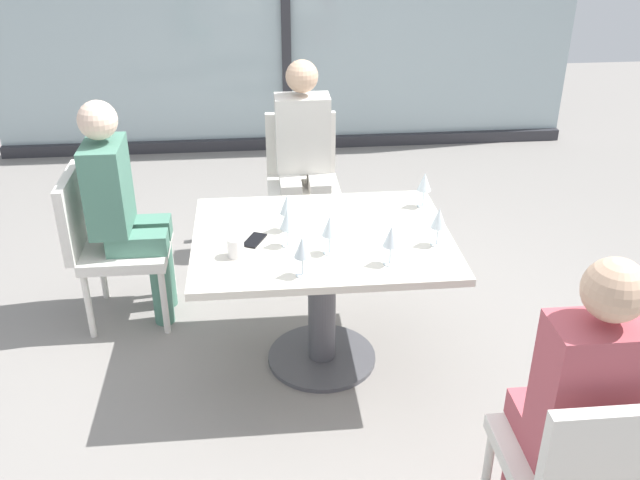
% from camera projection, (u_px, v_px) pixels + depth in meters
% --- Properties ---
extents(ground_plane, '(12.00, 12.00, 0.00)m').
position_uv_depth(ground_plane, '(322.00, 358.00, 3.67)').
color(ground_plane, gray).
extents(window_wall_backdrop, '(5.09, 0.10, 2.70)m').
position_uv_depth(window_wall_backdrop, '(285.00, 11.00, 5.92)').
color(window_wall_backdrop, '#A3B7BC').
rests_on(window_wall_backdrop, ground_plane).
extents(dining_table_main, '(1.22, 0.94, 0.73)m').
position_uv_depth(dining_table_main, '(322.00, 268.00, 3.42)').
color(dining_table_main, silver).
rests_on(dining_table_main, ground_plane).
extents(chair_front_right, '(0.46, 0.50, 0.87)m').
position_uv_depth(chair_front_right, '(583.00, 466.00, 2.35)').
color(chair_front_right, silver).
rests_on(chair_front_right, ground_plane).
extents(chair_near_window, '(0.46, 0.51, 0.87)m').
position_uv_depth(chair_near_window, '(303.00, 175.00, 4.59)').
color(chair_near_window, silver).
rests_on(chair_near_window, ground_plane).
extents(chair_far_left, '(0.50, 0.46, 0.87)m').
position_uv_depth(chair_far_left, '(106.00, 238.00, 3.80)').
color(chair_far_left, silver).
rests_on(chair_far_left, ground_plane).
extents(person_front_right, '(0.34, 0.39, 1.26)m').
position_uv_depth(person_front_right, '(580.00, 397.00, 2.35)').
color(person_front_right, '#B24C56').
rests_on(person_front_right, ground_plane).
extents(person_near_window, '(0.34, 0.39, 1.26)m').
position_uv_depth(person_near_window, '(303.00, 152.00, 4.40)').
color(person_near_window, silver).
rests_on(person_near_window, ground_plane).
extents(person_far_left, '(0.39, 0.34, 1.26)m').
position_uv_depth(person_far_left, '(122.00, 203.00, 3.72)').
color(person_far_left, '#4C7F6B').
rests_on(person_far_left, ground_plane).
extents(wine_glass_0, '(0.07, 0.07, 0.18)m').
position_uv_depth(wine_glass_0, '(302.00, 248.00, 2.94)').
color(wine_glass_0, silver).
rests_on(wine_glass_0, dining_table_main).
extents(wine_glass_1, '(0.07, 0.07, 0.18)m').
position_uv_depth(wine_glass_1, '(330.00, 227.00, 3.12)').
color(wine_glass_1, silver).
rests_on(wine_glass_1, dining_table_main).
extents(wine_glass_2, '(0.07, 0.07, 0.18)m').
position_uv_depth(wine_glass_2, '(439.00, 219.00, 3.19)').
color(wine_glass_2, silver).
rests_on(wine_glass_2, dining_table_main).
extents(wine_glass_3, '(0.07, 0.07, 0.18)m').
position_uv_depth(wine_glass_3, '(288.00, 220.00, 3.18)').
color(wine_glass_3, silver).
rests_on(wine_glass_3, dining_table_main).
extents(wine_glass_4, '(0.07, 0.07, 0.18)m').
position_uv_depth(wine_glass_4, '(424.00, 183.00, 3.56)').
color(wine_glass_4, silver).
rests_on(wine_glass_4, dining_table_main).
extents(wine_glass_5, '(0.07, 0.07, 0.18)m').
position_uv_depth(wine_glass_5, '(287.00, 205.00, 3.32)').
color(wine_glass_5, silver).
rests_on(wine_glass_5, dining_table_main).
extents(wine_glass_6, '(0.07, 0.07, 0.18)m').
position_uv_depth(wine_glass_6, '(391.00, 237.00, 3.03)').
color(wine_glass_6, silver).
rests_on(wine_glass_6, dining_table_main).
extents(coffee_cup, '(0.08, 0.08, 0.09)m').
position_uv_depth(coffee_cup, '(236.00, 247.00, 3.13)').
color(coffee_cup, white).
rests_on(coffee_cup, dining_table_main).
extents(cell_phone_on_table, '(0.12, 0.16, 0.01)m').
position_uv_depth(cell_phone_on_table, '(255.00, 240.00, 3.28)').
color(cell_phone_on_table, black).
rests_on(cell_phone_on_table, dining_table_main).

